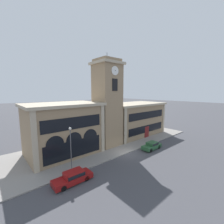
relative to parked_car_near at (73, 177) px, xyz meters
name	(u,v)px	position (x,y,z in m)	size (l,w,h in m)	color
ground_plane	(128,154)	(11.13, 1.54, -0.72)	(300.00, 300.00, 0.00)	#424247
sidewalk_kerb	(105,143)	(11.13, 8.17, -0.65)	(43.42, 13.27, 0.15)	gray
clock_tower	(107,104)	(11.13, 7.22, 7.81)	(5.17, 5.17, 18.18)	#937A5B
town_hall_left_wing	(64,129)	(2.72, 8.86, 3.78)	(12.45, 8.51, 8.94)	#937A5B
town_hall_right_wing	(134,119)	(21.25, 8.87, 3.31)	(15.88, 8.51, 8.00)	#937A5B
parked_car_near	(73,177)	(0.00, 0.00, 0.00)	(4.74, 1.82, 1.38)	maroon
parked_car_mid	(152,145)	(16.13, 0.00, 0.00)	(4.23, 1.75, 1.36)	#285633
street_lamp	(71,143)	(0.84, 2.16, 3.42)	(0.36, 0.36, 6.14)	#4C4C51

